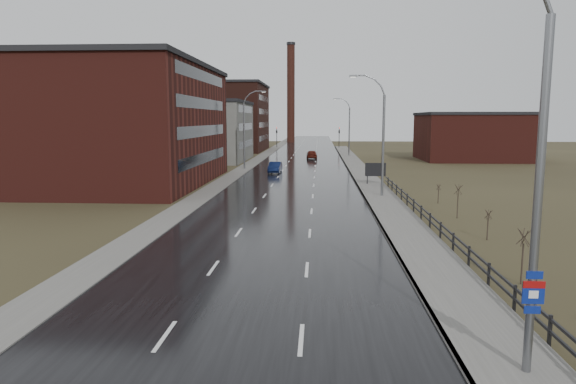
# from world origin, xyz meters

# --- Properties ---
(road) EXTENTS (14.00, 300.00, 0.06)m
(road) POSITION_xyz_m (0.00, 60.00, 0.03)
(road) COLOR black
(road) RESTS_ON ground
(sidewalk_right) EXTENTS (3.20, 180.00, 0.18)m
(sidewalk_right) POSITION_xyz_m (8.60, 35.00, 0.09)
(sidewalk_right) COLOR #595651
(sidewalk_right) RESTS_ON ground
(curb_right) EXTENTS (0.16, 180.00, 0.18)m
(curb_right) POSITION_xyz_m (7.08, 35.00, 0.09)
(curb_right) COLOR slate
(curb_right) RESTS_ON ground
(sidewalk_left) EXTENTS (2.40, 260.00, 0.12)m
(sidewalk_left) POSITION_xyz_m (-8.20, 60.00, 0.06)
(sidewalk_left) COLOR #595651
(sidewalk_left) RESTS_ON ground
(warehouse_near) EXTENTS (22.44, 28.56, 13.50)m
(warehouse_near) POSITION_xyz_m (-20.99, 45.00, 6.76)
(warehouse_near) COLOR #471914
(warehouse_near) RESTS_ON ground
(warehouse_mid) EXTENTS (16.32, 20.40, 10.50)m
(warehouse_mid) POSITION_xyz_m (-17.99, 78.00, 5.26)
(warehouse_mid) COLOR slate
(warehouse_mid) RESTS_ON ground
(warehouse_far) EXTENTS (26.52, 24.48, 15.50)m
(warehouse_far) POSITION_xyz_m (-22.99, 108.00, 7.76)
(warehouse_far) COLOR #331611
(warehouse_far) RESTS_ON ground
(building_right) EXTENTS (18.36, 16.32, 8.50)m
(building_right) POSITION_xyz_m (30.30, 82.00, 4.26)
(building_right) COLOR #471914
(building_right) RESTS_ON ground
(smokestack) EXTENTS (2.70, 2.70, 30.70)m
(smokestack) POSITION_xyz_m (-6.00, 150.00, 15.50)
(smokestack) COLOR #331611
(smokestack) RESTS_ON ground
(streetlight_main) EXTENTS (3.91, 0.29, 12.11)m
(streetlight_main) POSITION_xyz_m (8.47, 2.00, 6.06)
(streetlight_main) COLOR slate
(streetlight_main) RESTS_ON ground
(streetlight_right_mid) EXTENTS (3.36, 0.28, 11.35)m
(streetlight_right_mid) POSITION_xyz_m (8.50, 36.00, 5.84)
(streetlight_right_mid) COLOR slate
(streetlight_right_mid) RESTS_ON ground
(streetlight_left) EXTENTS (3.36, 0.28, 11.35)m
(streetlight_left) POSITION_xyz_m (-7.70, 62.00, 5.84)
(streetlight_left) COLOR slate
(streetlight_left) RESTS_ON ground
(streetlight_right_far) EXTENTS (3.36, 0.28, 11.35)m
(streetlight_right_far) POSITION_xyz_m (8.50, 90.00, 5.84)
(streetlight_right_far) COLOR slate
(streetlight_right_far) RESTS_ON ground
(guardrail) EXTENTS (0.10, 53.05, 1.10)m
(guardrail) POSITION_xyz_m (10.30, 18.31, 0.71)
(guardrail) COLOR black
(guardrail) RESTS_ON ground
(shrub_c) EXTENTS (0.60, 0.63, 2.52)m
(shrub_c) POSITION_xyz_m (11.89, 10.51, 1.34)
(shrub_c) COLOR #382D23
(shrub_c) RESTS_ON ground
(shrub_d) EXTENTS (0.45, 0.47, 1.87)m
(shrub_d) POSITION_xyz_m (13.13, 19.05, 0.99)
(shrub_d) COLOR #382D23
(shrub_d) RESTS_ON ground
(shrub_e) EXTENTS (0.60, 0.63, 2.53)m
(shrub_e) POSITION_xyz_m (13.13, 25.94, 1.34)
(shrub_e) COLOR #382D23
(shrub_e) RESTS_ON ground
(shrub_f) EXTENTS (0.41, 0.43, 1.68)m
(shrub_f) POSITION_xyz_m (13.31, 32.86, 0.89)
(shrub_f) COLOR #382D23
(shrub_f) RESTS_ON ground
(billboard) EXTENTS (2.27, 0.17, 2.53)m
(billboard) POSITION_xyz_m (9.10, 44.70, 1.71)
(billboard) COLOR black
(billboard) RESTS_ON ground
(traffic_light_left) EXTENTS (0.58, 2.73, 5.30)m
(traffic_light_left) POSITION_xyz_m (-8.00, 120.00, 4.60)
(traffic_light_left) COLOR black
(traffic_light_left) RESTS_ON ground
(traffic_light_right) EXTENTS (0.58, 2.73, 5.30)m
(traffic_light_right) POSITION_xyz_m (8.00, 120.00, 4.60)
(traffic_light_right) COLOR black
(traffic_light_right) RESTS_ON ground
(car_near) EXTENTS (1.70, 4.50, 1.47)m
(car_near) POSITION_xyz_m (-3.10, 57.37, 0.73)
(car_near) COLOR #0B163B
(car_near) RESTS_ON ground
(car_far) EXTENTS (2.10, 4.83, 1.62)m
(car_far) POSITION_xyz_m (1.56, 82.47, 0.81)
(car_far) COLOR #4A140C
(car_far) RESTS_ON ground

